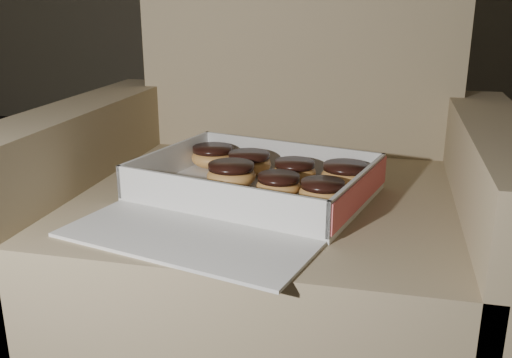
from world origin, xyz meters
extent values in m
cube|color=#917B5D|center=(0.35, 0.18, 0.19)|extent=(0.66, 0.66, 0.39)
cube|color=#917B5D|center=(0.35, 0.48, 0.63)|extent=(0.66, 0.13, 0.48)
cube|color=#917B5D|center=(-0.01, 0.18, 0.26)|extent=(0.11, 0.66, 0.52)
cube|color=#917B5D|center=(0.71, 0.18, 0.26)|extent=(0.11, 0.66, 0.52)
cube|color=silver|center=(0.34, 0.13, 0.39)|extent=(0.41, 0.35, 0.01)
cube|color=silver|center=(0.37, 0.26, 0.42)|extent=(0.35, 0.09, 0.05)
cube|color=silver|center=(0.31, 0.00, 0.42)|extent=(0.35, 0.09, 0.05)
cube|color=silver|center=(0.17, 0.17, 0.42)|extent=(0.07, 0.26, 0.05)
cube|color=silver|center=(0.51, 0.09, 0.42)|extent=(0.07, 0.26, 0.05)
cube|color=#D55558|center=(0.51, 0.09, 0.42)|extent=(0.07, 0.26, 0.05)
cube|color=silver|center=(0.29, -0.07, 0.39)|extent=(0.38, 0.23, 0.01)
ellipsoid|color=gold|center=(0.29, 0.14, 0.42)|extent=(0.08, 0.08, 0.04)
cylinder|color=black|center=(0.29, 0.14, 0.43)|extent=(0.08, 0.08, 0.01)
ellipsoid|color=gold|center=(0.23, 0.24, 0.41)|extent=(0.08, 0.08, 0.04)
cylinder|color=black|center=(0.23, 0.24, 0.43)|extent=(0.07, 0.07, 0.01)
ellipsoid|color=gold|center=(0.39, 0.19, 0.41)|extent=(0.07, 0.07, 0.04)
cylinder|color=black|center=(0.39, 0.19, 0.43)|extent=(0.07, 0.07, 0.01)
ellipsoid|color=gold|center=(0.45, 0.09, 0.41)|extent=(0.07, 0.07, 0.03)
cylinder|color=black|center=(0.45, 0.09, 0.43)|extent=(0.07, 0.07, 0.01)
ellipsoid|color=gold|center=(0.48, 0.18, 0.41)|extent=(0.08, 0.08, 0.04)
cylinder|color=black|center=(0.48, 0.18, 0.43)|extent=(0.08, 0.08, 0.01)
ellipsoid|color=gold|center=(0.38, 0.11, 0.41)|extent=(0.07, 0.07, 0.03)
cylinder|color=black|center=(0.38, 0.11, 0.43)|extent=(0.07, 0.07, 0.01)
ellipsoid|color=gold|center=(0.31, 0.21, 0.41)|extent=(0.08, 0.08, 0.04)
cylinder|color=black|center=(0.31, 0.21, 0.43)|extent=(0.07, 0.07, 0.01)
ellipsoid|color=black|center=(0.18, 0.07, 0.40)|extent=(0.01, 0.01, 0.00)
ellipsoid|color=black|center=(0.36, 0.11, 0.40)|extent=(0.01, 0.01, 0.00)
ellipsoid|color=black|center=(0.26, 0.12, 0.40)|extent=(0.01, 0.01, 0.00)
ellipsoid|color=black|center=(0.43, 0.01, 0.40)|extent=(0.01, 0.01, 0.00)
camera|label=1|loc=(0.54, -0.74, 0.70)|focal=40.00mm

